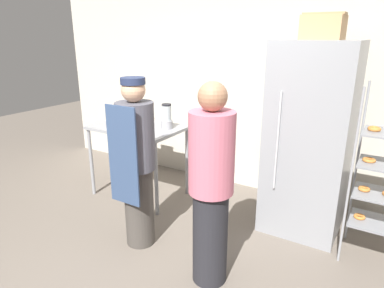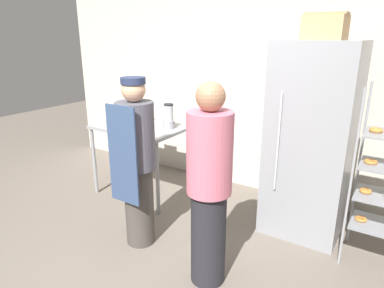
% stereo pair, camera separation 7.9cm
% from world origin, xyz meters
% --- Properties ---
extents(ground_plane, '(14.00, 14.00, 0.00)m').
position_xyz_m(ground_plane, '(0.00, 0.00, 0.00)').
color(ground_plane, '#6B6056').
extents(back_wall, '(6.40, 0.12, 2.77)m').
position_xyz_m(back_wall, '(0.00, 2.32, 1.38)').
color(back_wall, beige).
rests_on(back_wall, ground_plane).
extents(refrigerator, '(0.77, 0.78, 1.95)m').
position_xyz_m(refrigerator, '(0.91, 1.63, 0.97)').
color(refrigerator, gray).
rests_on(refrigerator, ground_plane).
extents(prep_counter, '(1.11, 0.73, 0.92)m').
position_xyz_m(prep_counter, '(-1.09, 1.32, 0.81)').
color(prep_counter, gray).
rests_on(prep_counter, ground_plane).
extents(donut_box, '(0.24, 0.24, 0.28)m').
position_xyz_m(donut_box, '(-1.22, 1.38, 0.96)').
color(donut_box, white).
rests_on(donut_box, prep_counter).
extents(blender_pitcher, '(0.14, 0.14, 0.30)m').
position_xyz_m(blender_pitcher, '(-0.72, 1.42, 1.05)').
color(blender_pitcher, '#99999E').
rests_on(blender_pitcher, prep_counter).
extents(cardboard_storage_box, '(0.36, 0.34, 0.24)m').
position_xyz_m(cardboard_storage_box, '(0.92, 1.62, 2.06)').
color(cardboard_storage_box, tan).
rests_on(cardboard_storage_box, refrigerator).
extents(person_baker, '(0.35, 0.37, 1.64)m').
position_xyz_m(person_baker, '(-0.38, 0.46, 0.85)').
color(person_baker, '#47423D').
rests_on(person_baker, ground_plane).
extents(person_customer, '(0.36, 0.36, 1.68)m').
position_xyz_m(person_customer, '(0.47, 0.35, 0.86)').
color(person_customer, '#232328').
rests_on(person_customer, ground_plane).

